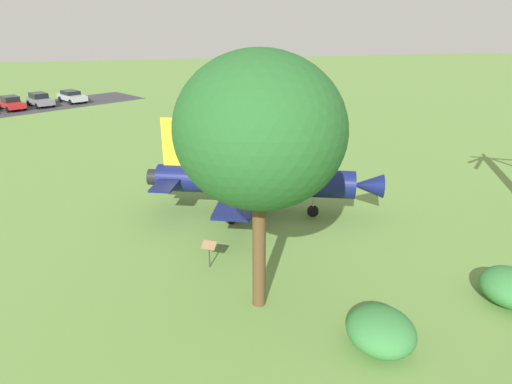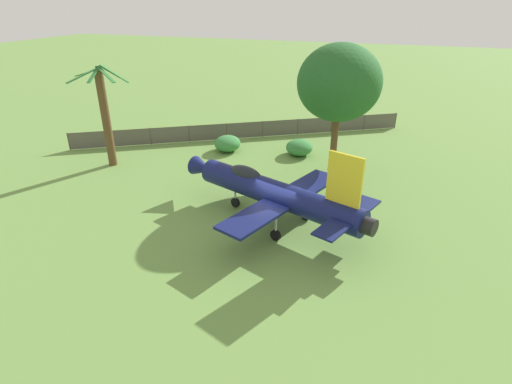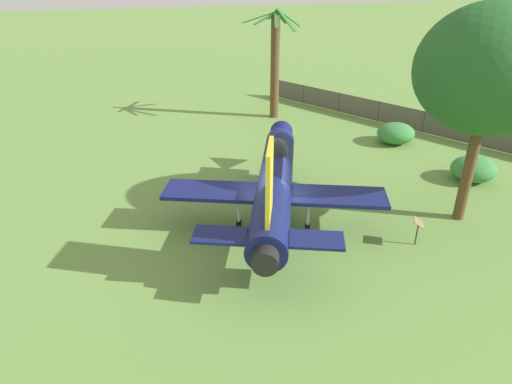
{
  "view_description": "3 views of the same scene",
  "coord_description": "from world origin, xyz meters",
  "px_view_note": "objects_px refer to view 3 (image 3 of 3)",
  "views": [
    {
      "loc": [
        -4.99,
        -21.52,
        9.78
      ],
      "look_at": [
        -0.68,
        -3.19,
        2.5
      ],
      "focal_mm": 31.56,
      "sensor_mm": 36.0,
      "label": 1
    },
    {
      "loc": [
        -5.6,
        19.01,
        11.57
      ],
      "look_at": [
        0.77,
        1.22,
        2.4
      ],
      "focal_mm": 28.39,
      "sensor_mm": 36.0,
      "label": 2
    },
    {
      "loc": [
        -16.36,
        5.13,
        10.24
      ],
      "look_at": [
        -0.4,
        0.92,
        1.8
      ],
      "focal_mm": 32.12,
      "sensor_mm": 36.0,
      "label": 3
    }
  ],
  "objects_px": {
    "shrub_near_fence": "(396,133)",
    "info_plaque": "(418,226)",
    "display_jet": "(275,180)",
    "shade_tree": "(492,70)",
    "shrub_by_tree": "(474,169)",
    "palm_tree": "(275,65)"
  },
  "relations": [
    {
      "from": "shade_tree",
      "to": "shrub_by_tree",
      "type": "distance_m",
      "value": 7.36
    },
    {
      "from": "shade_tree",
      "to": "shrub_by_tree",
      "type": "bearing_deg",
      "value": -44.64
    },
    {
      "from": "palm_tree",
      "to": "shrub_by_tree",
      "type": "bearing_deg",
      "value": -151.96
    },
    {
      "from": "display_jet",
      "to": "shade_tree",
      "type": "relative_size",
      "value": 1.32
    },
    {
      "from": "info_plaque",
      "to": "palm_tree",
      "type": "bearing_deg",
      "value": 2.19
    },
    {
      "from": "palm_tree",
      "to": "info_plaque",
      "type": "distance_m",
      "value": 17.65
    },
    {
      "from": "display_jet",
      "to": "info_plaque",
      "type": "relative_size",
      "value": 10.39
    },
    {
      "from": "palm_tree",
      "to": "info_plaque",
      "type": "bearing_deg",
      "value": -177.81
    },
    {
      "from": "shade_tree",
      "to": "shrub_near_fence",
      "type": "distance_m",
      "value": 10.9
    },
    {
      "from": "shrub_by_tree",
      "to": "shade_tree",
      "type": "bearing_deg",
      "value": 135.36
    },
    {
      "from": "shrub_near_fence",
      "to": "info_plaque",
      "type": "distance_m",
      "value": 11.55
    },
    {
      "from": "display_jet",
      "to": "info_plaque",
      "type": "xyz_separation_m",
      "value": [
        -3.41,
        -4.86,
        -1.05
      ]
    },
    {
      "from": "palm_tree",
      "to": "info_plaque",
      "type": "height_order",
      "value": "palm_tree"
    },
    {
      "from": "shade_tree",
      "to": "info_plaque",
      "type": "bearing_deg",
      "value": 114.98
    },
    {
      "from": "display_jet",
      "to": "palm_tree",
      "type": "xyz_separation_m",
      "value": [
        13.99,
        -4.19,
        1.79
      ]
    },
    {
      "from": "display_jet",
      "to": "shrub_near_fence",
      "type": "relative_size",
      "value": 5.14
    },
    {
      "from": "shrub_near_fence",
      "to": "shrub_by_tree",
      "type": "xyz_separation_m",
      "value": [
        -5.79,
        -1.11,
        -0.02
      ]
    },
    {
      "from": "display_jet",
      "to": "palm_tree",
      "type": "relative_size",
      "value": 1.61
    },
    {
      "from": "shade_tree",
      "to": "shrub_near_fence",
      "type": "height_order",
      "value": "shade_tree"
    },
    {
      "from": "shrub_near_fence",
      "to": "shade_tree",
      "type": "bearing_deg",
      "value": 167.22
    },
    {
      "from": "shrub_near_fence",
      "to": "shrub_by_tree",
      "type": "distance_m",
      "value": 5.9
    },
    {
      "from": "shade_tree",
      "to": "shrub_near_fence",
      "type": "relative_size",
      "value": 3.9
    }
  ]
}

